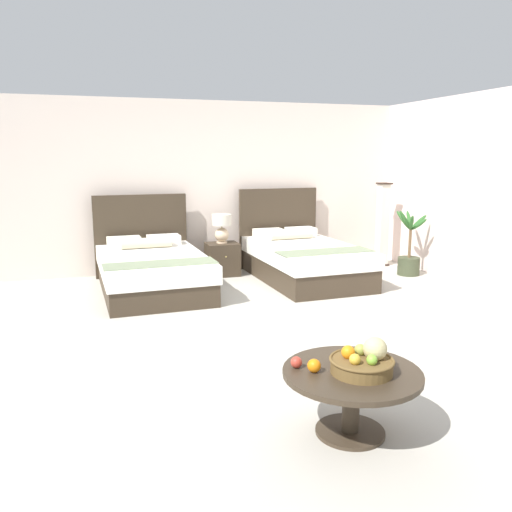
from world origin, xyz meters
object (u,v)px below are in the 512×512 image
Objects in this scene: coffee_table at (352,385)px; loose_orange at (314,366)px; bed_near_window at (152,269)px; bed_near_corner at (303,259)px; loose_apple at (296,362)px; floor_lamp_corner at (383,225)px; table_lamp at (222,226)px; fruit_bowl at (363,362)px; potted_palm at (409,257)px; nightstand at (222,259)px.

coffee_table is 0.29m from loose_orange.
bed_near_window is 4.27m from coffee_table.
bed_near_corner is at bearing 68.24° from loose_orange.
bed_near_corner reaches higher than bed_near_window.
coffee_table is 0.39m from loose_apple.
loose_apple is at bearing 155.14° from coffee_table.
bed_near_corner is 1.62× the size of floor_lamp_corner.
floor_lamp_corner reaches higher than loose_apple.
bed_near_corner is 29.13× the size of loose_apple.
loose_apple is at bearing -113.24° from bed_near_corner.
table_lamp is 1.05× the size of fruit_bowl.
potted_palm is at bearing 49.75° from loose_orange.
table_lamp is 4.83m from loose_orange.
floor_lamp_corner is (2.99, 4.77, 0.17)m from fruit_bowl.
fruit_bowl reaches higher than coffee_table.
bed_near_corner is 2.46× the size of coffee_table.
bed_near_window reaches higher than coffee_table.
bed_near_corner is 1.33m from table_lamp.
bed_near_corner is (2.21, 0.00, 0.01)m from bed_near_window.
bed_near_corner reaches higher than loose_orange.
loose_apple is 0.08× the size of potted_palm.
coffee_table is (0.80, -4.19, 0.04)m from bed_near_window.
table_lamp is 4.90m from fruit_bowl.
potted_palm is (3.32, 3.92, -0.21)m from loose_orange.
potted_palm reaches higher than loose_apple.
loose_orange is at bearing 161.37° from fruit_bowl.
loose_apple is (-0.38, 0.20, -0.04)m from fruit_bowl.
bed_near_corner is 4.47× the size of nightstand.
bed_near_window is at bearing 96.72° from loose_apple.
bed_near_window is 4.18m from loose_orange.
nightstand is at bearing 86.01° from coffee_table.
table_lamp is 0.48× the size of coffee_table.
floor_lamp_corner is at bearing -1.96° from nightstand.
coffee_table is at bearing -93.99° from nightstand.
fruit_bowl is at bearing -122.07° from floor_lamp_corner.
coffee_table is (-0.34, -4.82, 0.09)m from nightstand.
potted_palm is (1.66, -0.22, -0.03)m from bed_near_corner.
potted_palm is at bearing 48.32° from loose_apple.
loose_orange is at bearing -96.94° from table_lamp.
floor_lamp_corner is 0.86m from potted_palm.
fruit_bowl reaches higher than loose_orange.
floor_lamp_corner is at bearing 53.61° from loose_apple.
fruit_bowl reaches higher than nightstand.
potted_palm is (3.07, 3.97, -0.06)m from coffee_table.
table_lamp is 0.32× the size of floor_lamp_corner.
bed_near_window is 3.88m from potted_palm.
coffee_table is 5.63m from floor_lamp_corner.
table_lamp reaches higher than nightstand.
potted_palm is at bearing -3.29° from bed_near_window.
nightstand is at bearing 81.90° from loose_apple.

